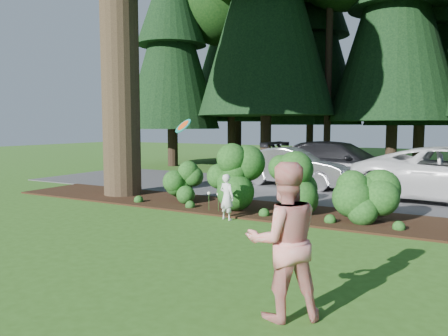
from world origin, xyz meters
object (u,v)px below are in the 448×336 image
car_silver_wagon (298,167)px  adult (284,241)px  frisbee (183,126)px  car_dark_suv (339,164)px  child (227,197)px

car_silver_wagon → adult: size_ratio=2.34×
car_silver_wagon → frisbee: frisbee is taller
car_dark_suv → child: size_ratio=5.09×
frisbee → car_silver_wagon: bearing=82.2°
child → adult: bearing=140.1°
car_dark_suv → child: car_dark_suv is taller
car_dark_suv → frisbee: 7.70m
car_silver_wagon → frisbee: bearing=-177.6°
car_dark_suv → frisbee: size_ratio=9.76×
frisbee → child: bearing=-1.5°
car_dark_suv → adult: bearing=-165.1°
adult → car_dark_suv: bearing=-116.2°
car_dark_suv → adult: size_ratio=3.05×
car_silver_wagon → frisbee: 6.62m
child → adult: size_ratio=0.60×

